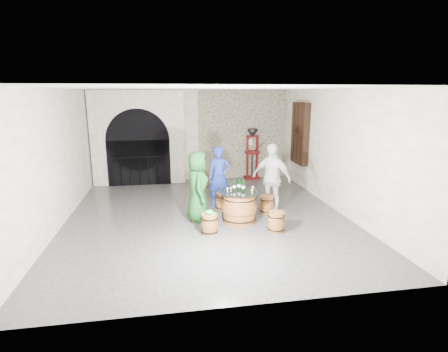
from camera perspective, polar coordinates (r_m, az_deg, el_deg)
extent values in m
plane|color=#2E2E30|center=(9.10, -2.78, -6.49)|extent=(8.00, 8.00, 0.00)
plane|color=white|center=(12.63, -5.06, 6.55)|extent=(8.00, 0.00, 8.00)
plane|color=white|center=(4.85, 2.74, -4.56)|extent=(8.00, 0.00, 8.00)
plane|color=white|center=(8.99, -25.66, 2.50)|extent=(0.00, 8.00, 8.00)
plane|color=white|center=(9.73, 18.07, 3.91)|extent=(0.00, 8.00, 8.00)
plane|color=beige|center=(8.56, -3.02, 14.09)|extent=(8.00, 8.00, 0.00)
cube|color=#9F977F|center=(12.84, 3.05, 6.69)|extent=(3.20, 0.12, 3.18)
cube|color=white|center=(12.38, -13.81, 6.08)|extent=(3.10, 0.50, 3.18)
cube|color=black|center=(12.24, -13.68, 2.09)|extent=(2.10, 0.03, 1.55)
cylinder|color=black|center=(12.12, -13.89, 5.69)|extent=(2.10, 0.03, 2.10)
cylinder|color=black|center=(12.14, -13.76, 2.98)|extent=(1.79, 0.04, 0.04)
cylinder|color=black|center=(12.33, -17.77, 0.56)|extent=(0.02, 0.02, 0.98)
cylinder|color=black|center=(12.29, -16.39, 0.61)|extent=(0.02, 0.02, 0.98)
cylinder|color=black|center=(12.26, -15.02, 0.67)|extent=(0.02, 0.02, 0.98)
cylinder|color=black|center=(12.24, -13.63, 0.73)|extent=(0.02, 0.02, 0.98)
cylinder|color=black|center=(12.22, -12.24, 0.78)|extent=(0.02, 0.02, 0.98)
cylinder|color=black|center=(12.21, -10.85, 0.84)|extent=(0.02, 0.02, 0.98)
cylinder|color=black|center=(12.20, -9.45, 0.89)|extent=(0.02, 0.02, 0.98)
cube|color=black|center=(11.82, 12.31, 6.81)|extent=(0.20, 1.10, 2.00)
cube|color=black|center=(11.80, 12.08, 6.81)|extent=(0.06, 0.88, 1.76)
cube|color=black|center=(11.82, 12.22, 6.81)|extent=(0.22, 0.92, 0.06)
cube|color=black|center=(11.55, 12.75, 6.64)|extent=(0.22, 0.06, 1.80)
cube|color=black|center=(11.82, 12.22, 6.81)|extent=(0.22, 0.06, 1.80)
cube|color=black|center=(12.08, 11.71, 6.97)|extent=(0.22, 0.06, 1.80)
cylinder|color=brown|center=(8.56, 2.53, -5.14)|extent=(0.79, 0.79, 0.75)
cylinder|color=brown|center=(8.56, 2.53, -5.14)|extent=(0.84, 0.84, 0.16)
torus|color=black|center=(8.65, 2.51, -6.74)|extent=(0.84, 0.84, 0.02)
torus|color=black|center=(8.48, 2.54, -3.51)|extent=(0.84, 0.84, 0.02)
cylinder|color=brown|center=(8.45, 2.55, -2.67)|extent=(0.81, 0.81, 0.02)
cylinder|color=black|center=(8.44, 2.55, -2.51)|extent=(1.03, 1.03, 0.01)
cylinder|color=brown|center=(8.75, -4.20, -5.78)|extent=(0.35, 0.35, 0.45)
cylinder|color=brown|center=(8.75, -4.20, -5.78)|extent=(0.38, 0.38, 0.10)
torus|color=black|center=(8.80, -4.18, -6.72)|extent=(0.39, 0.39, 0.02)
torus|color=black|center=(8.70, -4.22, -4.83)|extent=(0.39, 0.39, 0.02)
cylinder|color=brown|center=(8.67, -4.23, -4.32)|extent=(0.36, 0.36, 0.02)
cylinder|color=brown|center=(9.49, -0.19, -4.20)|extent=(0.35, 0.35, 0.45)
cylinder|color=brown|center=(9.49, -0.19, -4.20)|extent=(0.38, 0.38, 0.10)
torus|color=black|center=(9.54, -0.19, -5.07)|extent=(0.39, 0.39, 0.02)
torus|color=black|center=(9.45, -0.19, -3.31)|extent=(0.39, 0.39, 0.02)
cylinder|color=brown|center=(9.42, -0.19, -2.84)|extent=(0.36, 0.36, 0.02)
cylinder|color=brown|center=(9.32, 7.00, -4.63)|extent=(0.35, 0.35, 0.45)
cylinder|color=brown|center=(9.32, 7.00, -4.63)|extent=(0.38, 0.38, 0.10)
torus|color=black|center=(9.37, 6.97, -5.52)|extent=(0.39, 0.39, 0.02)
torus|color=black|center=(9.28, 7.03, -3.73)|extent=(0.39, 0.39, 0.02)
cylinder|color=brown|center=(9.25, 7.04, -3.25)|extent=(0.36, 0.36, 0.02)
cylinder|color=brown|center=(8.12, 8.55, -7.45)|extent=(0.35, 0.35, 0.45)
cylinder|color=brown|center=(8.12, 8.55, -7.45)|extent=(0.38, 0.38, 0.10)
torus|color=black|center=(8.17, 8.51, -8.45)|extent=(0.39, 0.39, 0.02)
torus|color=black|center=(8.07, 8.59, -6.43)|extent=(0.39, 0.39, 0.02)
cylinder|color=brown|center=(8.04, 8.61, -5.89)|extent=(0.36, 0.36, 0.02)
cylinder|color=brown|center=(7.91, -2.40, -7.87)|extent=(0.35, 0.35, 0.45)
cylinder|color=brown|center=(7.91, -2.40, -7.87)|extent=(0.38, 0.38, 0.10)
torus|color=black|center=(7.97, -2.39, -8.89)|extent=(0.39, 0.39, 0.02)
torus|color=black|center=(7.86, -2.41, -6.83)|extent=(0.39, 0.39, 0.02)
cylinder|color=brown|center=(7.83, -2.42, -6.27)|extent=(0.36, 0.36, 0.02)
ellipsoid|color=#0E9C48|center=(7.82, -2.42, -5.92)|extent=(0.18, 0.18, 0.10)
cylinder|color=#0E9C48|center=(7.81, -1.80, -6.23)|extent=(0.12, 0.12, 0.01)
imported|color=#13461A|center=(8.56, -4.33, -1.70)|extent=(0.57, 0.86, 1.74)
imported|color=navy|center=(9.56, -0.82, -0.19)|extent=(0.64, 0.44, 1.70)
imported|color=silver|center=(9.24, 7.73, -0.34)|extent=(1.09, 1.06, 1.84)
cylinder|color=black|center=(8.45, 1.70, -1.65)|extent=(0.07, 0.07, 0.22)
cylinder|color=white|center=(8.46, 1.70, -1.71)|extent=(0.08, 0.08, 0.06)
cone|color=black|center=(8.42, 1.71, -0.82)|extent=(0.07, 0.07, 0.05)
cylinder|color=black|center=(8.41, 1.71, -0.46)|extent=(0.03, 0.03, 0.07)
cylinder|color=black|center=(8.41, 3.17, -1.74)|extent=(0.07, 0.07, 0.22)
cylinder|color=white|center=(8.41, 3.17, -1.80)|extent=(0.08, 0.08, 0.06)
cone|color=black|center=(8.38, 3.18, -0.91)|extent=(0.07, 0.07, 0.05)
cylinder|color=black|center=(8.37, 3.19, -0.55)|extent=(0.03, 0.03, 0.07)
cylinder|color=black|center=(8.53, 2.47, -1.52)|extent=(0.07, 0.07, 0.22)
cylinder|color=white|center=(8.53, 2.47, -1.58)|extent=(0.08, 0.08, 0.06)
cone|color=black|center=(8.50, 2.48, -0.70)|extent=(0.07, 0.07, 0.05)
cylinder|color=black|center=(8.48, 2.48, -0.34)|extent=(0.03, 0.03, 0.07)
cylinder|color=brown|center=(11.58, -3.35, -0.58)|extent=(0.43, 0.43, 0.60)
cylinder|color=brown|center=(11.58, -3.35, -0.58)|extent=(0.46, 0.46, 0.13)
torus|color=black|center=(11.63, -3.34, -1.56)|extent=(0.47, 0.47, 0.02)
torus|color=black|center=(11.53, -3.37, 0.41)|extent=(0.47, 0.47, 0.02)
cylinder|color=brown|center=(11.51, -3.37, 0.93)|extent=(0.44, 0.44, 0.02)
cube|color=#550E0F|center=(12.96, 4.55, -0.24)|extent=(0.58, 0.50, 0.10)
cube|color=#550E0F|center=(12.77, 4.63, 3.88)|extent=(0.51, 0.38, 0.12)
cube|color=#550E0F|center=(12.68, 4.68, 6.48)|extent=(0.47, 0.21, 0.07)
cylinder|color=black|center=(12.84, 4.60, 2.08)|extent=(0.05, 0.05, 0.97)
cylinder|color=black|center=(12.66, 4.70, 7.48)|extent=(0.37, 0.37, 0.09)
cone|color=black|center=(12.67, 4.69, 6.96)|extent=(0.37, 0.37, 0.19)
cube|color=#550E0F|center=(12.71, 3.83, 3.09)|extent=(0.08, 0.08, 1.56)
cube|color=#550E0F|center=(12.88, 5.40, 3.20)|extent=(0.08, 0.08, 1.56)
cylinder|color=#550E0F|center=(12.83, 5.90, 4.90)|extent=(0.41, 0.12, 0.30)
cube|color=silver|center=(12.85, 4.20, 5.56)|extent=(0.18, 0.10, 0.22)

